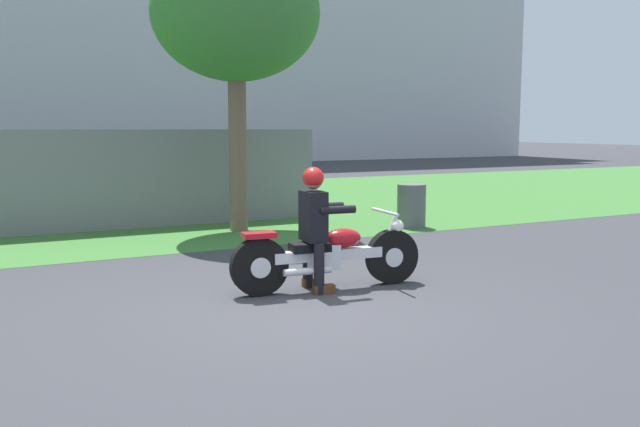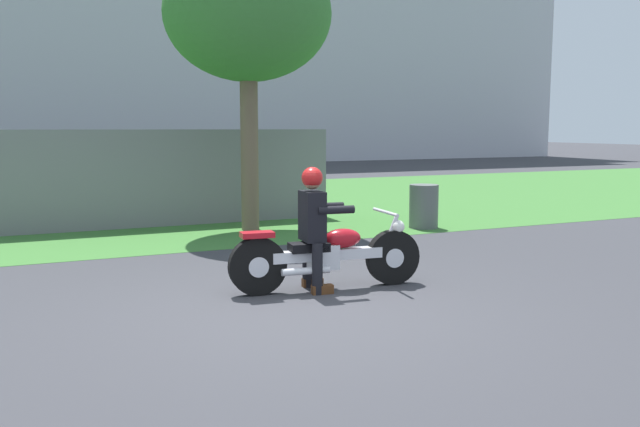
% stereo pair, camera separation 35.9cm
% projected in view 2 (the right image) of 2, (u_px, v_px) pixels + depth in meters
% --- Properties ---
extents(ground, '(120.00, 120.00, 0.00)m').
position_uv_depth(ground, '(296.00, 311.00, 6.74)').
color(ground, '#38383D').
extents(grass_verge, '(60.00, 12.00, 0.01)m').
position_uv_depth(grass_verge, '(135.00, 208.00, 15.41)').
color(grass_verge, '#3D7533').
rests_on(grass_verge, ground).
extents(motorcycle_lead, '(2.27, 0.66, 0.88)m').
position_uv_depth(motorcycle_lead, '(328.00, 255.00, 7.60)').
color(motorcycle_lead, black).
rests_on(motorcycle_lead, ground).
extents(rider_lead, '(0.58, 0.50, 1.40)m').
position_uv_depth(rider_lead, '(314.00, 219.00, 7.50)').
color(rider_lead, black).
rests_on(rider_lead, ground).
extents(tree_roadside, '(2.92, 2.92, 4.97)m').
position_uv_depth(tree_roadside, '(248.00, 15.00, 11.63)').
color(tree_roadside, brown).
rests_on(tree_roadside, ground).
extents(trash_can, '(0.53, 0.53, 0.80)m').
position_uv_depth(trash_can, '(424.00, 206.00, 12.29)').
color(trash_can, '#595E5B').
rests_on(trash_can, ground).
extents(fence_segment, '(7.00, 0.06, 1.80)m').
position_uv_depth(fence_segment, '(153.00, 179.00, 12.33)').
color(fence_segment, slate).
rests_on(fence_segment, ground).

